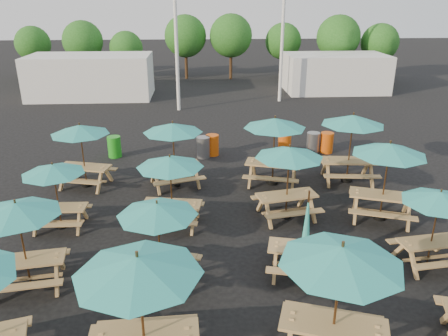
{
  "coord_description": "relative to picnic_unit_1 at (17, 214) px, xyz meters",
  "views": [
    {
      "loc": [
        -0.8,
        -12.01,
        6.46
      ],
      "look_at": [
        0.0,
        1.5,
        1.1
      ],
      "focal_mm": 35.0,
      "sensor_mm": 36.0,
      "label": 1
    }
  ],
  "objects": [
    {
      "name": "ground",
      "position": [
        4.9,
        3.08,
        -1.92
      ],
      "size": [
        120.0,
        120.0,
        0.0
      ],
      "primitive_type": "plane",
      "color": "black",
      "rests_on": "ground"
    },
    {
      "name": "picnic_unit_1",
      "position": [
        0.0,
        0.0,
        0.0
      ],
      "size": [
        2.22,
        2.22,
        2.22
      ],
      "rotation": [
        0.0,
        0.0,
        0.15
      ],
      "color": "#A87F4B",
      "rests_on": "ground"
    },
    {
      "name": "picnic_unit_2",
      "position": [
        -0.07,
        2.83,
        -0.16
      ],
      "size": [
        1.82,
        1.82,
        2.04
      ],
      "rotation": [
        0.0,
        0.0,
        -0.02
      ],
      "color": "#A87F4B",
      "rests_on": "ground"
    },
    {
      "name": "picnic_unit_3",
      "position": [
        -0.03,
        5.89,
        0.08
      ],
      "size": [
        2.48,
        2.48,
        2.32
      ],
      "rotation": [
        0.0,
        0.0,
        -0.25
      ],
      "color": "#A87F4B",
      "rests_on": "ground"
    },
    {
      "name": "picnic_unit_4",
      "position": [
        3.04,
        -2.75,
        0.25
      ],
      "size": [
        2.3,
        2.3,
        2.51
      ],
      "rotation": [
        0.0,
        0.0,
        0.04
      ],
      "color": "#A87F4B",
      "rests_on": "ground"
    },
    {
      "name": "picnic_unit_5",
      "position": [
        3.11,
        -0.02,
        -0.08
      ],
      "size": [
        2.34,
        2.34,
        2.13
      ],
      "rotation": [
        0.0,
        0.0,
        -0.31
      ],
      "color": "#A87F4B",
      "rests_on": "ground"
    },
    {
      "name": "picnic_unit_6",
      "position": [
        3.25,
        2.78,
        -0.01
      ],
      "size": [
        2.23,
        2.23,
        2.21
      ],
      "rotation": [
        0.0,
        0.0,
        -0.16
      ],
      "color": "#A87F4B",
      "rests_on": "ground"
    },
    {
      "name": "picnic_unit_7",
      "position": [
        3.19,
        5.72,
        0.14
      ],
      "size": [
        2.61,
        2.61,
        2.38
      ],
      "rotation": [
        0.0,
        0.0,
        0.3
      ],
      "color": "#A87F4B",
      "rests_on": "ground"
    },
    {
      "name": "picnic_unit_8",
      "position": [
        6.51,
        -2.65,
        0.25
      ],
      "size": [
        2.78,
        2.78,
        2.51
      ],
      "rotation": [
        0.0,
        0.0,
        -0.31
      ],
      "color": "#A87F4B",
      "rests_on": "ground"
    },
    {
      "name": "picnic_unit_9",
      "position": [
        6.62,
        0.1,
        -0.98
      ],
      "size": [
        2.09,
        1.92,
        2.27
      ],
      "rotation": [
        0.0,
        0.0,
        -0.23
      ],
      "color": "#A87F4B",
      "rests_on": "ground"
    },
    {
      "name": "picnic_unit_10",
      "position": [
        6.75,
        3.08,
        0.1
      ],
      "size": [
        2.42,
        2.42,
        2.34
      ],
      "rotation": [
        0.0,
        0.0,
        0.2
      ],
      "color": "#A87F4B",
      "rests_on": "ground"
    },
    {
      "name": "picnic_unit_11",
      "position": [
        6.75,
        5.68,
        0.25
      ],
      "size": [
        2.73,
        2.73,
        2.51
      ],
      "rotation": [
        0.0,
        0.0,
        -0.28
      ],
      "color": "#A87F4B",
      "rests_on": "ground"
    },
    {
      "name": "picnic_unit_13",
      "position": [
        9.9,
        0.3,
        -0.12
      ],
      "size": [
        2.05,
        2.05,
        2.08
      ],
      "rotation": [
        0.0,
        0.0,
        0.13
      ],
      "color": "#A87F4B",
      "rests_on": "ground"
    },
    {
      "name": "picnic_unit_14",
      "position": [
        9.65,
        2.8,
        0.23
      ],
      "size": [
        2.78,
        2.78,
        2.48
      ],
      "rotation": [
        0.0,
        0.0,
        -0.34
      ],
      "color": "#A87F4B",
      "rests_on": "ground"
    },
    {
      "name": "picnic_unit_15",
      "position": [
        9.55,
        5.75,
        0.3
      ],
      "size": [
        2.45,
        2.45,
        2.57
      ],
      "rotation": [
        0.0,
        0.0,
        -0.09
      ],
      "color": "#A87F4B",
      "rests_on": "ground"
    },
    {
      "name": "waste_bin_0",
      "position": [
        0.47,
        8.96,
        -1.47
      ],
      "size": [
        0.56,
        0.56,
        0.9
      ],
      "primitive_type": "cylinder",
      "color": "#1D951B",
      "rests_on": "ground"
    },
    {
      "name": "waste_bin_1",
      "position": [
        4.26,
        8.67,
        -1.47
      ],
      "size": [
        0.56,
        0.56,
        0.9
      ],
      "primitive_type": "cylinder",
      "color": "gray",
      "rests_on": "ground"
    },
    {
      "name": "waste_bin_2",
      "position": [
        4.65,
        8.94,
        -1.47
      ],
      "size": [
        0.56,
        0.56,
        0.9
      ],
      "primitive_type": "cylinder",
      "color": "#D14E0C",
      "rests_on": "ground"
    },
    {
      "name": "waste_bin_3",
      "position": [
        7.79,
        8.87,
        -1.47
      ],
      "size": [
        0.56,
        0.56,
        0.9
      ],
      "primitive_type": "cylinder",
      "color": "#D14E0C",
      "rests_on": "ground"
    },
    {
      "name": "waste_bin_4",
      "position": [
        9.08,
        9.01,
        -1.47
      ],
      "size": [
        0.56,
        0.56,
        0.9
      ],
      "primitive_type": "cylinder",
      "color": "gray",
      "rests_on": "ground"
    },
    {
      "name": "waste_bin_5",
      "position": [
        9.68,
        8.97,
        -1.47
      ],
      "size": [
        0.56,
        0.56,
        0.9
      ],
      "primitive_type": "cylinder",
      "color": "#D14E0C",
      "rests_on": "ground"
    },
    {
      "name": "mast_0",
      "position": [
        2.9,
        17.08,
        4.08
      ],
      "size": [
        0.2,
        0.2,
        12.0
      ],
      "primitive_type": "cylinder",
      "color": "silver",
      "rests_on": "ground"
    },
    {
      "name": "mast_1",
      "position": [
        9.4,
        19.08,
        4.08
      ],
      "size": [
        0.2,
        0.2,
        12.0
      ],
      "primitive_type": "cylinder",
      "color": "silver",
      "rests_on": "ground"
    },
    {
      "name": "event_tent_0",
      "position": [
        -3.1,
        21.08,
        -0.52
      ],
      "size": [
        8.0,
        4.0,
        2.8
      ],
      "primitive_type": "cube",
      "color": "silver",
      "rests_on": "ground"
    },
    {
      "name": "event_tent_1",
      "position": [
        13.9,
        22.08,
        -0.62
      ],
      "size": [
        7.0,
        4.0,
        2.6
      ],
      "primitive_type": "cube",
      "color": "silver",
      "rests_on": "ground"
    },
    {
      "name": "tree_0",
      "position": [
        -9.17,
        28.33,
        0.91
      ],
      "size": [
        2.8,
        2.8,
        4.24
      ],
      "color": "#382314",
      "rests_on": "ground"
    },
    {
      "name": "tree_1",
      "position": [
        -4.84,
        26.98,
        1.23
      ],
      "size": [
        3.11,
        3.11,
        4.72
      ],
      "color": "#382314",
      "rests_on": "ground"
    },
    {
      "name": "tree_2",
      "position": [
        -1.49,
        26.73,
        0.71
      ],
      "size": [
        2.59,
        2.59,
        3.93
      ],
      "color": "#382314",
      "rests_on": "ground"
    },
    {
      "name": "tree_3",
      "position": [
        3.15,
        27.8,
        1.49
      ],
      "size": [
        3.36,
        3.36,
        5.09
      ],
      "color": "#382314",
      "rests_on": "ground"
    },
    {
      "name": "tree_4",
      "position": [
        6.8,
        27.34,
        1.54
      ],
      "size": [
        3.41,
        3.41,
        5.17
      ],
      "color": "#382314",
      "rests_on": "ground"
    },
    {
      "name": "tree_5",
      "position": [
        11.13,
        27.76,
        1.06
      ],
      "size": [
        2.94,
        2.94,
        4.45
      ],
      "color": "#382314",
      "rests_on": "ground"
    },
    {
      "name": "tree_6",
      "position": [
        15.14,
        25.98,
        1.51
      ],
      "size": [
        3.38,
        3.38,
        5.13
      ],
      "color": "#382314",
      "rests_on": "ground"
    },
    {
      "name": "tree_7",
      "position": [
        18.53,
        26.0,
        1.08
      ],
      "size": [
        2.95,
        2.95,
        4.48
      ],
      "color": "#382314",
      "rests_on": "ground"
    }
  ]
}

